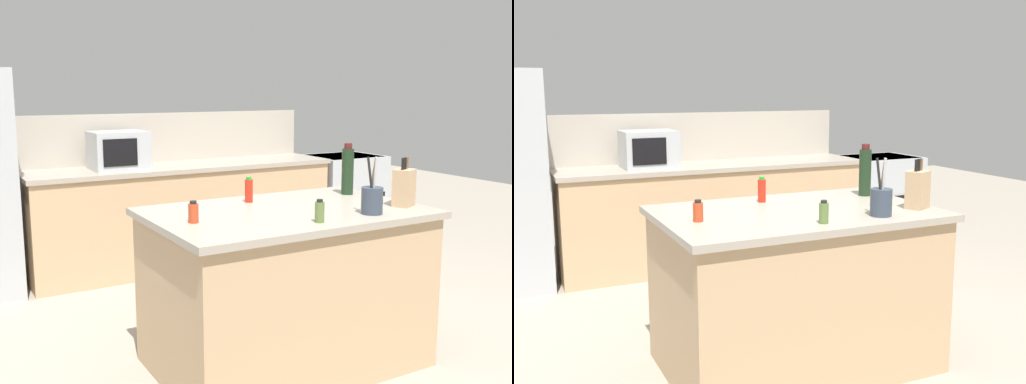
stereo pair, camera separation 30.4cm
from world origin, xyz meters
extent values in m
plane|color=gray|center=(0.00, 0.00, 0.00)|extent=(14.00, 14.00, 0.00)
cube|color=tan|center=(0.30, 2.20, 0.45)|extent=(2.81, 0.62, 0.90)
cube|color=#9E9384|center=(0.30, 2.20, 0.92)|extent=(2.85, 0.66, 0.04)
cube|color=#B2A899|center=(0.30, 2.52, 1.17)|extent=(2.81, 0.03, 0.46)
cube|color=tan|center=(0.00, 0.00, 0.45)|extent=(1.51, 0.97, 0.90)
cube|color=#9E9384|center=(0.00, 0.00, 0.92)|extent=(1.57, 1.03, 0.04)
cube|color=#ADB2B7|center=(2.14, 2.20, 0.46)|extent=(0.76, 0.64, 0.92)
cube|color=black|center=(2.14, 1.88, 0.35)|extent=(0.61, 0.01, 0.41)
cube|color=black|center=(2.14, 2.20, 0.91)|extent=(0.68, 0.58, 0.02)
cube|color=#ADB2B7|center=(-0.30, 2.20, 1.10)|extent=(0.47, 0.38, 0.33)
cube|color=black|center=(-0.35, 2.01, 1.10)|extent=(0.29, 0.01, 0.23)
cube|color=tan|center=(0.66, -0.26, 1.05)|extent=(0.16, 0.15, 0.22)
cylinder|color=black|center=(0.63, -0.27, 1.20)|extent=(0.02, 0.02, 0.07)
cylinder|color=black|center=(0.66, -0.26, 1.20)|extent=(0.02, 0.02, 0.07)
cylinder|color=brown|center=(0.69, -0.24, 1.20)|extent=(0.02, 0.02, 0.07)
cylinder|color=#333D4C|center=(0.35, -0.34, 1.02)|extent=(0.12, 0.12, 0.15)
cylinder|color=olive|center=(0.36, -0.33, 1.17)|extent=(0.01, 0.05, 0.18)
cylinder|color=black|center=(0.33, -0.33, 1.17)|extent=(0.01, 0.05, 0.18)
cylinder|color=#B2B2B7|center=(0.35, -0.35, 1.17)|extent=(0.01, 0.03, 0.18)
cylinder|color=black|center=(0.62, 0.23, 1.09)|extent=(0.08, 0.08, 0.30)
cylinder|color=#4C1919|center=(0.62, 0.23, 1.26)|extent=(0.05, 0.05, 0.04)
cylinder|color=#B73D1E|center=(-0.60, -0.05, 0.99)|extent=(0.05, 0.05, 0.10)
cylinder|color=black|center=(-0.60, -0.05, 1.05)|extent=(0.04, 0.04, 0.02)
cylinder|color=#567038|center=(-0.03, -0.36, 0.99)|extent=(0.05, 0.05, 0.11)
cylinder|color=black|center=(-0.03, -0.36, 1.05)|extent=(0.03, 0.03, 0.02)
cylinder|color=red|center=(-0.08, 0.30, 1.01)|extent=(0.05, 0.05, 0.14)
cylinder|color=green|center=(-0.08, 0.30, 1.09)|extent=(0.03, 0.03, 0.02)
camera|label=1|loc=(-1.84, -2.84, 1.63)|focal=42.00mm
camera|label=2|loc=(-1.57, -2.98, 1.63)|focal=42.00mm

